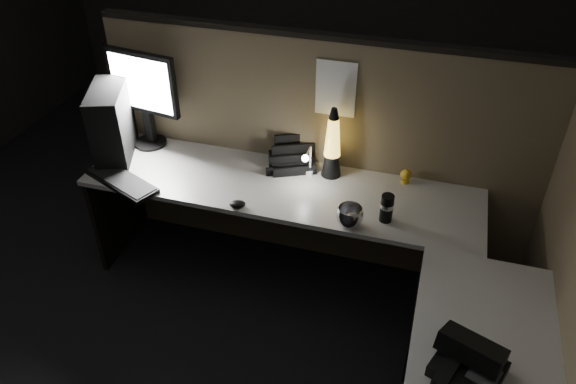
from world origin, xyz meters
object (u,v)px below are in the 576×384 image
(monitor, at_px, (143,90))
(pc_tower, at_px, (112,123))
(lava_lamp, at_px, (332,148))
(desk_phone, at_px, (468,361))
(keyboard, at_px, (122,181))

(monitor, bearing_deg, pc_tower, -117.36)
(monitor, height_order, lava_lamp, monitor)
(monitor, xyz_separation_m, desk_phone, (2.01, -1.21, -0.31))
(keyboard, relative_size, desk_phone, 1.53)
(pc_tower, height_order, monitor, monitor)
(keyboard, bearing_deg, desk_phone, 1.89)
(pc_tower, bearing_deg, lava_lamp, -13.81)
(desk_phone, bearing_deg, monitor, 170.35)
(pc_tower, xyz_separation_m, monitor, (0.13, 0.19, 0.15))
(keyboard, distance_m, desk_phone, 2.10)
(monitor, relative_size, keyboard, 1.26)
(keyboard, distance_m, lava_lamp, 1.23)
(keyboard, bearing_deg, lava_lamp, 43.64)
(monitor, height_order, keyboard, monitor)
(pc_tower, height_order, keyboard, pc_tower)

